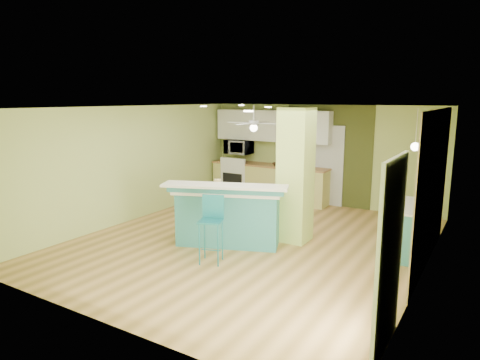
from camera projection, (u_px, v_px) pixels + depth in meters
name	position (u px, v px, depth m)	size (l,w,h in m)	color
floor	(251.00, 242.00, 8.07)	(6.00, 7.00, 0.01)	olive
ceiling	(252.00, 107.00, 7.60)	(6.00, 7.00, 0.01)	white
wall_back	(321.00, 155.00, 10.77)	(6.00, 0.01, 2.50)	#BACD6D
wall_front	(100.00, 224.00, 4.89)	(6.00, 0.01, 2.50)	#BACD6D
wall_left	(133.00, 164.00, 9.37)	(0.01, 7.00, 2.50)	#BACD6D
wall_right	(428.00, 196.00, 6.30)	(0.01, 7.00, 2.50)	#BACD6D
wood_panel	(433.00, 188.00, 6.81)	(0.02, 3.40, 2.50)	#987C57
olive_accent	(328.00, 156.00, 10.65)	(2.20, 0.02, 2.50)	#454C1E
interior_door	(327.00, 166.00, 10.68)	(0.82, 0.05, 2.00)	silver
french_door	(390.00, 257.00, 4.42)	(0.04, 1.08, 2.10)	silver
column	(296.00, 176.00, 7.92)	(0.55, 0.55, 2.50)	#C5E168
kitchen_run	(269.00, 182.00, 11.33)	(3.25, 0.63, 0.94)	#D8D171
stove	(238.00, 179.00, 11.81)	(0.76, 0.66, 1.08)	white
upper_cabinets	(272.00, 126.00, 11.15)	(3.20, 0.34, 0.80)	white
microwave	(239.00, 147.00, 11.65)	(0.70, 0.48, 0.39)	white
ceiling_fan	(254.00, 124.00, 9.92)	(1.41, 1.41, 0.61)	silver
pendant_lamp	(415.00, 146.00, 6.99)	(0.14, 0.14, 0.69)	silver
wall_decor	(435.00, 168.00, 6.93)	(0.03, 0.90, 0.70)	brown
peninsula	(229.00, 214.00, 7.95)	(2.36, 1.84, 1.18)	teal
bar_stool	(212.00, 218.00, 6.98)	(0.47, 0.47, 1.11)	teal
side_counter	(413.00, 230.00, 7.34)	(0.57, 1.35, 0.87)	teal
fruit_bowl	(279.00, 164.00, 10.99)	(0.34, 0.34, 0.08)	#352015
canister	(218.00, 184.00, 7.82)	(0.13, 0.13, 0.18)	gold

